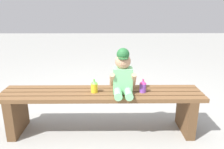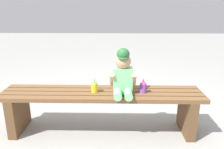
{
  "view_description": "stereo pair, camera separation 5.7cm",
  "coord_description": "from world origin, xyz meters",
  "px_view_note": "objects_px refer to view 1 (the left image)",
  "views": [
    {
      "loc": [
        0.08,
        -1.87,
        1.15
      ],
      "look_at": [
        0.1,
        -0.05,
        0.58
      ],
      "focal_mm": 35.43,
      "sensor_mm": 36.0,
      "label": 1
    },
    {
      "loc": [
        0.13,
        -1.87,
        1.15
      ],
      "look_at": [
        0.1,
        -0.05,
        0.58
      ],
      "focal_mm": 35.43,
      "sensor_mm": 36.0,
      "label": 2
    }
  ],
  "objects_px": {
    "child_figure": "(123,74)",
    "sippy_cup_right": "(143,86)",
    "park_bench": "(102,104)",
    "sippy_cup_left": "(94,86)"
  },
  "relations": [
    {
      "from": "sippy_cup_left",
      "to": "sippy_cup_right",
      "type": "relative_size",
      "value": 1.0
    },
    {
      "from": "child_figure",
      "to": "park_bench",
      "type": "bearing_deg",
      "value": 170.96
    },
    {
      "from": "child_figure",
      "to": "sippy_cup_right",
      "type": "distance_m",
      "value": 0.22
    },
    {
      "from": "sippy_cup_right",
      "to": "sippy_cup_left",
      "type": "bearing_deg",
      "value": 180.0
    },
    {
      "from": "child_figure",
      "to": "sippy_cup_right",
      "type": "height_order",
      "value": "child_figure"
    },
    {
      "from": "park_bench",
      "to": "sippy_cup_left",
      "type": "bearing_deg",
      "value": -170.77
    },
    {
      "from": "sippy_cup_right",
      "to": "park_bench",
      "type": "bearing_deg",
      "value": 178.42
    },
    {
      "from": "sippy_cup_left",
      "to": "sippy_cup_right",
      "type": "distance_m",
      "value": 0.44
    },
    {
      "from": "sippy_cup_left",
      "to": "sippy_cup_right",
      "type": "bearing_deg",
      "value": 0.0
    },
    {
      "from": "sippy_cup_left",
      "to": "sippy_cup_right",
      "type": "height_order",
      "value": "same"
    }
  ]
}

